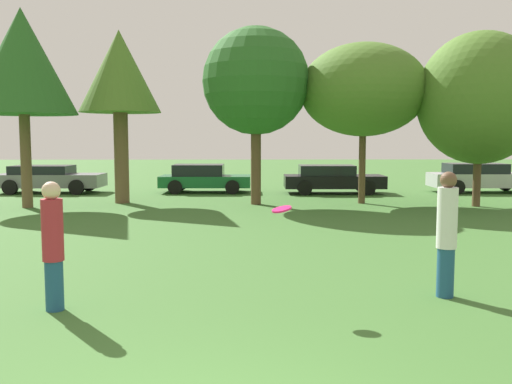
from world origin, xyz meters
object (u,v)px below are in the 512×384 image
parked_car_black (332,179)px  parked_car_silver (481,177)px  tree_4 (480,98)px  parked_car_grey (49,178)px  person_catcher (447,232)px  person_thrower (53,243)px  tree_3 (363,90)px  parked_car_green (203,178)px  frisbee (282,209)px  tree_0 (22,62)px  tree_2 (256,82)px  tree_1 (120,74)px

parked_car_black → parked_car_silver: parked_car_silver is taller
tree_4 → parked_car_grey: (-16.81, 5.19, -3.13)m
person_catcher → person_thrower: bearing=0.0°
person_thrower → parked_car_grey: size_ratio=0.39×
parked_car_silver → parked_car_grey: bearing=-179.3°
tree_3 → parked_car_green: tree_3 is taller
tree_3 → tree_4: tree_4 is taller
person_thrower → tree_3: (6.93, 12.88, 3.20)m
frisbee → parked_car_green: size_ratio=0.07×
tree_0 → parked_car_black: tree_0 is taller
person_thrower → person_catcher: 5.71m
parked_car_green → parked_car_black: (5.64, -0.57, -0.00)m
parked_car_green → parked_car_silver: parked_car_silver is taller
tree_2 → parked_car_green: size_ratio=1.59×
tree_1 → tree_3: bearing=-1.8°
person_thrower → parked_car_green: bearing=81.7°
tree_3 → parked_car_grey: size_ratio=1.27×
tree_3 → parked_car_grey: (-12.96, 4.18, -3.49)m
person_thrower → tree_3: size_ratio=0.31×
frisbee → tree_2: tree_2 is taller
person_thrower → person_catcher: size_ratio=0.95×
person_catcher → tree_0: (-10.61, 11.21, 3.98)m
tree_4 → parked_car_green: tree_4 is taller
tree_1 → parked_car_black: 9.92m
frisbee → person_thrower: bearing=-175.2°
tree_1 → tree_2: (4.97, -0.51, -0.31)m
tree_4 → tree_1: bearing=174.2°
tree_3 → frisbee: bearing=-106.5°
person_catcher → tree_4: 12.70m
tree_0 → person_thrower: bearing=-67.3°
frisbee → parked_car_black: bearing=78.9°
tree_2 → parked_car_grey: bearing=154.0°
tree_4 → parked_car_black: 7.20m
frisbee → tree_3: tree_3 is taller
tree_2 → tree_4: (7.77, -0.78, -0.64)m
person_catcher → parked_car_grey: 20.23m
tree_0 → tree_1: 3.29m
frisbee → parked_car_silver: (9.88, 16.71, -0.71)m
person_catcher → tree_3: 12.76m
parked_car_silver → person_catcher: bearing=-113.2°
person_catcher → tree_3: size_ratio=0.33×
tree_3 → parked_car_black: 5.17m
frisbee → parked_car_black: 16.70m
tree_3 → tree_4: 4.00m
tree_4 → parked_car_black: (-4.39, 4.77, -3.14)m
person_catcher → parked_car_green: (-4.93, 16.64, -0.34)m
person_catcher → tree_1: size_ratio=0.30×
parked_car_green → parked_car_grey: bearing=-177.7°
tree_2 → tree_3: 3.93m
tree_0 → parked_car_grey: tree_0 is taller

